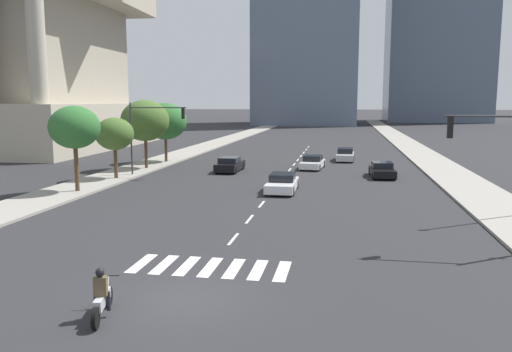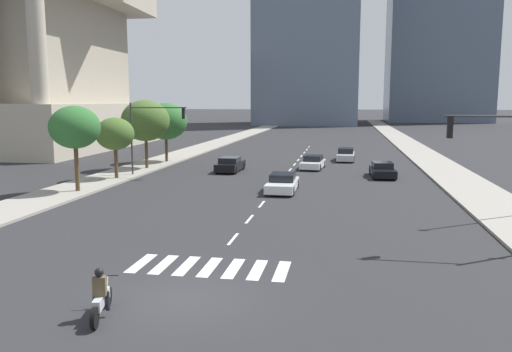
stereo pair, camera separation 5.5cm
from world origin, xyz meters
TOP-DOWN VIEW (x-y plane):
  - ground_plane at (0.00, 0.00)m, footprint 800.00×800.00m
  - sidewalk_east at (13.67, 30.00)m, footprint 4.00×260.00m
  - sidewalk_west at (-13.67, 30.00)m, footprint 4.00×260.00m
  - crosswalk_near at (0.00, 3.11)m, footprint 5.85×2.31m
  - lane_divider_center at (0.00, 31.11)m, footprint 0.14×50.00m
  - motorcycle_lead at (-1.89, -1.75)m, footprint 0.82×2.15m
  - sedan_black_0 at (7.91, 27.86)m, footprint 2.00×4.38m
  - sedan_black_1 at (-5.09, 29.04)m, footprint 1.92×4.54m
  - sedan_silver_2 at (4.94, 39.20)m, footprint 1.88×4.69m
  - sedan_white_3 at (0.69, 19.76)m, footprint 1.92×4.66m
  - sedan_white_4 at (1.99, 32.16)m, footprint 2.18×4.37m
  - traffic_signal_near at (11.30, 7.36)m, footprint 4.25×0.28m
  - traffic_signal_far at (-10.69, 24.99)m, footprint 5.03×0.28m
  - street_tree_nearest at (-12.87, 16.79)m, footprint 3.35×3.35m
  - street_tree_second at (-12.87, 22.77)m, footprint 2.99×2.99m
  - street_tree_third at (-12.87, 29.07)m, footprint 4.33×4.33m
  - street_tree_fourth at (-12.87, 34.34)m, footprint 4.29×4.29m

SIDE VIEW (x-z plane):
  - ground_plane at x=0.00m, z-range 0.00..0.00m
  - lane_divider_center at x=0.00m, z-range 0.00..0.01m
  - crosswalk_near at x=0.00m, z-range 0.00..0.01m
  - sidewalk_east at x=13.67m, z-range 0.00..0.15m
  - sidewalk_west at x=-13.67m, z-range 0.00..0.15m
  - sedan_white_4 at x=1.99m, z-range -0.05..1.17m
  - sedan_white_3 at x=0.69m, z-range -0.04..1.18m
  - sedan_black_0 at x=7.91m, z-range -0.04..1.18m
  - motorcycle_lead at x=-1.89m, z-range -0.16..1.33m
  - sedan_black_1 at x=-5.09m, z-range -0.04..1.24m
  - sedan_silver_2 at x=4.94m, z-range -0.05..1.25m
  - street_tree_second at x=-12.87m, z-range 1.23..5.97m
  - traffic_signal_near at x=11.30m, z-range 1.20..6.98m
  - street_tree_fourth at x=-12.87m, z-range 1.24..7.07m
  - traffic_signal_far at x=-10.69m, z-range 1.27..7.15m
  - street_tree_nearest at x=-12.87m, z-range 1.56..7.25m
  - street_tree_third at x=-12.87m, z-range 1.36..7.47m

